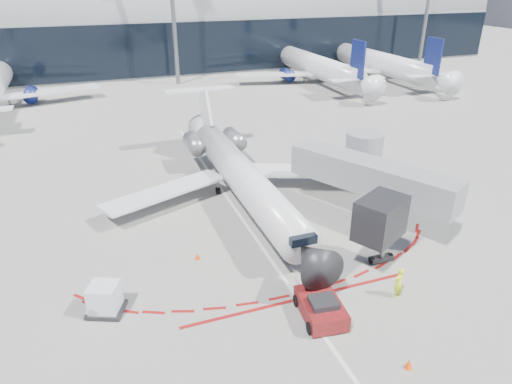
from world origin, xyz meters
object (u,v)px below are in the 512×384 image
object	(u,v)px
pushback_tug	(321,307)
regional_jet	(239,172)
uld_container	(105,299)
ramp_worker	(398,283)

from	to	relation	value
pushback_tug	regional_jet	bearing A→B (deg)	95.34
regional_jet	uld_container	distance (m)	16.11
regional_jet	ramp_worker	world-z (taller)	regional_jet
pushback_tug	uld_container	distance (m)	11.90
pushback_tug	ramp_worker	world-z (taller)	ramp_worker
pushback_tug	ramp_worker	size ratio (longest dim) A/B	2.74
regional_jet	ramp_worker	bearing A→B (deg)	-73.79
regional_jet	pushback_tug	distance (m)	15.73
pushback_tug	uld_container	bearing A→B (deg)	165.16
ramp_worker	pushback_tug	bearing A→B (deg)	-20.43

